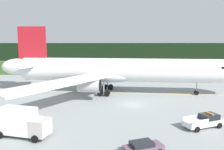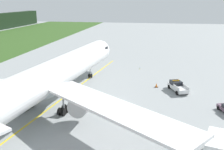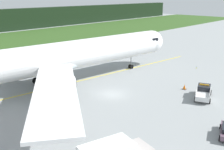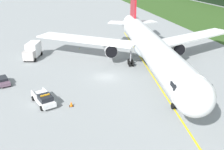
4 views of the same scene
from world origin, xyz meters
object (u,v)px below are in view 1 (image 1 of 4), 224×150
at_px(airliner, 116,70).
at_px(ops_pickup_truck, 204,121).
at_px(catering_truck, 22,122).
at_px(staff_car, 143,147).
at_px(apron_cone, 204,115).

relative_size(airliner, ops_pickup_truck, 8.87).
relative_size(ops_pickup_truck, catering_truck, 0.86).
bearing_deg(staff_car, airliner, 94.16).
height_order(catering_truck, apron_cone, catering_truck).
bearing_deg(staff_car, ops_pickup_truck, 38.14).
height_order(airliner, apron_cone, airliner).
bearing_deg(ops_pickup_truck, catering_truck, -173.20).
distance_m(catering_truck, staff_car, 14.88).
xyz_separation_m(staff_car, apron_cone, (10.82, 11.31, -0.31)).
distance_m(ops_pickup_truck, catering_truck, 23.62).
distance_m(airliner, catering_truck, 26.68).
height_order(catering_truck, staff_car, catering_truck).
xyz_separation_m(ops_pickup_truck, staff_car, (-9.29, -7.30, -0.20)).
bearing_deg(staff_car, apron_cone, 46.26).
distance_m(ops_pickup_truck, apron_cone, 4.32).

